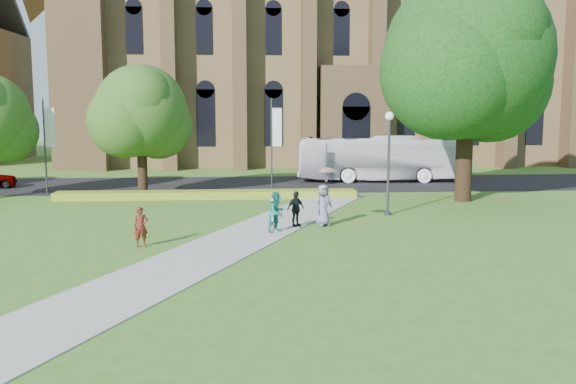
{
  "coord_description": "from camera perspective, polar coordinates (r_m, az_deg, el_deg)",
  "views": [
    {
      "loc": [
        0.05,
        -25.32,
        5.48
      ],
      "look_at": [
        2.19,
        3.72,
        1.6
      ],
      "focal_mm": 40.0,
      "sensor_mm": 36.0,
      "label": 1
    }
  ],
  "objects": [
    {
      "name": "pedestrian_1",
      "position": [
        27.97,
        -1.01,
        -1.79
      ],
      "size": [
        1.09,
        1.06,
        1.76
      ],
      "primitive_type": "imported",
      "rotation": [
        0.0,
        0.0,
        0.68
      ],
      "color": "#17746E",
      "rests_on": "footpath"
    },
    {
      "name": "pedestrian_3",
      "position": [
        29.33,
        0.68,
        -1.5
      ],
      "size": [
        1.0,
        0.86,
        1.62
      ],
      "primitive_type": "imported",
      "rotation": [
        0.0,
        0.0,
        0.6
      ],
      "color": "black",
      "rests_on": "footpath"
    },
    {
      "name": "streetlamp",
      "position": [
        32.75,
        8.95,
        3.67
      ],
      "size": [
        0.44,
        0.44,
        5.24
      ],
      "color": "#38383D",
      "rests_on": "ground"
    },
    {
      "name": "banner_pole_0",
      "position": [
        40.63,
        -1.31,
        4.64
      ],
      "size": [
        0.7,
        0.1,
        6.0
      ],
      "color": "#38383D",
      "rests_on": "ground"
    },
    {
      "name": "cathedral",
      "position": [
        66.23,
        4.58,
        14.07
      ],
      "size": [
        52.6,
        18.25,
        28.0
      ],
      "color": "brown",
      "rests_on": "ground"
    },
    {
      "name": "pedestrian_4",
      "position": [
        29.58,
        3.16,
        -1.16
      ],
      "size": [
        1.09,
        0.94,
        1.89
      ],
      "primitive_type": "imported",
      "rotation": [
        0.0,
        0.0,
        0.45
      ],
      "color": "slate",
      "rests_on": "footpath"
    },
    {
      "name": "ground",
      "position": [
        25.91,
        -4.25,
        -4.64
      ],
      "size": [
        160.0,
        160.0,
        0.0
      ],
      "primitive_type": "plane",
      "color": "#43671F",
      "rests_on": "ground"
    },
    {
      "name": "pedestrian_0",
      "position": [
        25.81,
        -12.94,
        -3.01
      ],
      "size": [
        0.65,
        0.52,
        1.56
      ],
      "primitive_type": "imported",
      "rotation": [
        0.0,
        0.0,
        0.28
      ],
      "color": "#571C13",
      "rests_on": "footpath"
    },
    {
      "name": "large_tree",
      "position": [
        38.67,
        15.68,
        11.59
      ],
      "size": [
        9.6,
        9.6,
        13.2
      ],
      "color": "#332114",
      "rests_on": "ground"
    },
    {
      "name": "tour_coach",
      "position": [
        47.79,
        8.03,
        2.97
      ],
      "size": [
        12.17,
        3.66,
        3.34
      ],
      "primitive_type": "imported",
      "rotation": [
        0.0,
        0.0,
        1.5
      ],
      "color": "white",
      "rests_on": "road"
    },
    {
      "name": "pedestrian_2",
      "position": [
        28.21,
        -1.01,
        -1.9
      ],
      "size": [
        1.01,
        1.17,
        1.58
      ],
      "primitive_type": "imported",
      "rotation": [
        0.0,
        0.0,
        1.06
      ],
      "color": "silver",
      "rests_on": "footpath"
    },
    {
      "name": "parasol",
      "position": [
        29.53,
        3.5,
        1.36
      ],
      "size": [
        0.98,
        0.98,
        0.7
      ],
      "primitive_type": "imported",
      "rotation": [
        0.0,
        0.0,
        -0.27
      ],
      "color": "#E8AAA3",
      "rests_on": "pedestrian_4"
    },
    {
      "name": "banner_pole_1",
      "position": [
        42.29,
        -20.67,
        4.27
      ],
      "size": [
        0.7,
        0.1,
        6.0
      ],
      "color": "#38383D",
      "rests_on": "ground"
    },
    {
      "name": "flower_hedge",
      "position": [
        38.93,
        -7.2,
        -0.23
      ],
      "size": [
        18.0,
        1.4,
        0.45
      ],
      "primitive_type": "cube",
      "color": "gold",
      "rests_on": "ground"
    },
    {
      "name": "street_tree_1",
      "position": [
        40.28,
        -12.96,
        7.03
      ],
      "size": [
        5.6,
        5.6,
        8.05
      ],
      "color": "#332114",
      "rests_on": "ground"
    },
    {
      "name": "road",
      "position": [
        45.65,
        -4.26,
        0.68
      ],
      "size": [
        160.0,
        10.0,
        0.02
      ],
      "primitive_type": "cube",
      "color": "black",
      "rests_on": "ground"
    },
    {
      "name": "footpath",
      "position": [
        26.88,
        -4.25,
        -4.15
      ],
      "size": [
        15.58,
        28.54,
        0.04
      ],
      "primitive_type": "cube",
      "rotation": [
        0.0,
        0.0,
        -0.44
      ],
      "color": "#B2B2A8",
      "rests_on": "ground"
    }
  ]
}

